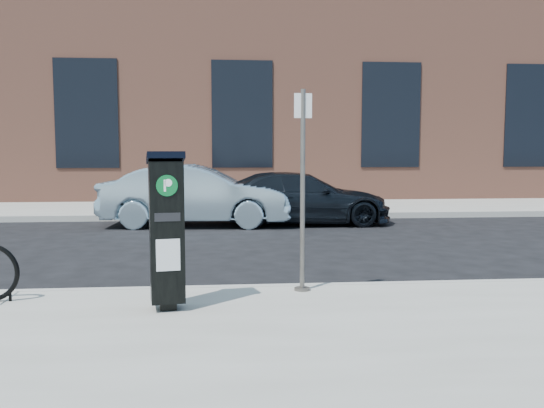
{
  "coord_description": "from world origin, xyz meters",
  "views": [
    {
      "loc": [
        -0.7,
        -7.11,
        1.86
      ],
      "look_at": [
        -0.03,
        0.5,
        1.13
      ],
      "focal_mm": 38.0,
      "sensor_mm": 36.0,
      "label": 1
    }
  ],
  "objects": [
    {
      "name": "parking_kiosk",
      "position": [
        -1.28,
        -1.0,
        1.02
      ],
      "size": [
        0.44,
        0.4,
        1.69
      ],
      "rotation": [
        0.0,
        0.0,
        0.16
      ],
      "color": "black",
      "rests_on": "sidewalk_near"
    },
    {
      "name": "sign_pole",
      "position": [
        0.27,
        -0.3,
        1.35
      ],
      "size": [
        0.21,
        0.19,
        2.42
      ],
      "rotation": [
        0.0,
        0.0,
        0.11
      ],
      "color": "#615C55",
      "rests_on": "sidewalk_near"
    },
    {
      "name": "car_silver",
      "position": [
        -1.31,
        6.91,
        0.75
      ],
      "size": [
        4.63,
        1.9,
        1.49
      ],
      "primitive_type": "imported",
      "rotation": [
        0.0,
        0.0,
        1.5
      ],
      "color": "#97B1C0",
      "rests_on": "ground"
    },
    {
      "name": "curb_near",
      "position": [
        0.0,
        -0.02,
        0.07
      ],
      "size": [
        60.0,
        0.12,
        0.16
      ],
      "primitive_type": "cube",
      "color": "#9E9B93",
      "rests_on": "ground"
    },
    {
      "name": "car_dark",
      "position": [
        1.25,
        6.98,
        0.65
      ],
      "size": [
        4.48,
        1.89,
        1.29
      ],
      "primitive_type": "imported",
      "rotation": [
        0.0,
        0.0,
        1.59
      ],
      "color": "black",
      "rests_on": "ground"
    },
    {
      "name": "building",
      "position": [
        -0.0,
        17.0,
        4.15
      ],
      "size": [
        28.0,
        10.05,
        8.25
      ],
      "color": "#9C5D47",
      "rests_on": "ground"
    },
    {
      "name": "curb_far",
      "position": [
        0.0,
        8.02,
        0.07
      ],
      "size": [
        60.0,
        0.12,
        0.16
      ],
      "primitive_type": "cube",
      "color": "#9E9B93",
      "rests_on": "ground"
    },
    {
      "name": "sidewalk_far",
      "position": [
        0.0,
        14.0,
        0.07
      ],
      "size": [
        60.0,
        12.0,
        0.15
      ],
      "primitive_type": "cube",
      "color": "gray",
      "rests_on": "ground"
    },
    {
      "name": "ground",
      "position": [
        0.0,
        0.0,
        0.0
      ],
      "size": [
        120.0,
        120.0,
        0.0
      ],
      "primitive_type": "plane",
      "color": "black",
      "rests_on": "ground"
    }
  ]
}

